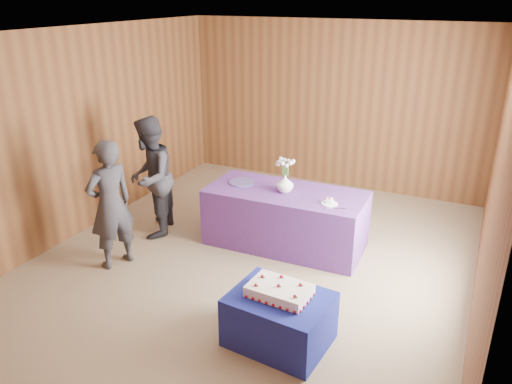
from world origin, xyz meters
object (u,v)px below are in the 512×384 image
Objects in this scene: sheet_cake at (279,290)px; vase at (285,184)px; guest_right at (150,178)px; cake_table at (279,319)px; serving_table at (285,218)px; guest_left at (110,205)px.

sheet_cake is 1.95m from vase.
vase is 1.79m from guest_right.
sheet_cake is 2.79m from guest_right.
serving_table is (-0.70, 1.84, 0.12)m from cake_table.
guest_left is (-1.66, -1.35, 0.41)m from serving_table.
cake_table is at bearing -49.80° from sheet_cake.
guest_left is at bearing -16.28° from guest_right.
guest_right reaches higher than sheet_cake.
guest_right reaches higher than serving_table.
guest_left is (-2.34, 0.47, 0.23)m from sheet_cake.
cake_table is 2.86m from guest_right.
serving_table is 1.28× the size of guest_left.
cake_table is 4.08× the size of vase.
serving_table is 2.18m from guest_left.
cake_table is at bearing -70.46° from serving_table.
sheet_cake is at bearing 98.08° from guest_left.
serving_table is at bearing 148.58° from guest_left.
vase reaches higher than serving_table.
vase is at bearing 82.67° from guest_right.
vase is (-0.01, -0.02, 0.49)m from serving_table.
sheet_cake is at bearing 39.13° from guest_right.
vase is at bearing -114.85° from serving_table.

